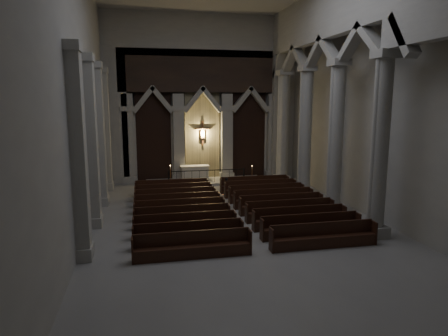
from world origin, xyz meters
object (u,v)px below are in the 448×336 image
(worshipper, at_px, (227,186))
(altar, at_px, (195,173))
(altar_rail, at_px, (207,175))
(pews, at_px, (232,210))
(candle_stand_left, at_px, (171,182))
(candle_stand_right, at_px, (252,178))

(worshipper, bearing_deg, altar, 84.82)
(altar_rail, relative_size, pews, 0.51)
(altar, relative_size, candle_stand_left, 1.29)
(altar, height_order, worshipper, altar)
(candle_stand_right, height_order, pews, candle_stand_right)
(altar_rail, bearing_deg, worshipper, -76.38)
(candle_stand_left, xyz_separation_m, candle_stand_right, (5.89, 0.57, -0.08))
(altar_rail, relative_size, candle_stand_left, 3.38)
(candle_stand_left, relative_size, worshipper, 1.50)
(pews, bearing_deg, altar_rail, 90.00)
(altar_rail, height_order, pews, altar_rail)
(candle_stand_left, bearing_deg, pews, -69.64)
(worshipper, bearing_deg, altar_rail, 79.12)
(altar, bearing_deg, worshipper, -70.68)
(altar_rail, height_order, candle_stand_right, candle_stand_right)
(altar, xyz_separation_m, altar_rail, (0.73, -1.10, 0.03))
(altar, relative_size, pews, 0.20)
(altar, bearing_deg, pews, -85.40)
(pews, bearing_deg, altar, 94.60)
(candle_stand_left, distance_m, candle_stand_right, 5.92)
(candle_stand_left, bearing_deg, altar, 45.14)
(candle_stand_right, distance_m, pews, 8.34)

